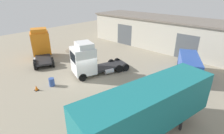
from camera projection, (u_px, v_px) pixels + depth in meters
The scene contains 9 objects.
ground_plane at pixel (86, 80), 19.85m from camera, with size 60.00×60.00×0.00m, color gray.
warehouse_building at pixel (162, 32), 30.68m from camera, with size 26.28×7.61×5.10m.
tractor_unit_white at pixel (88, 60), 20.24m from camera, with size 4.67×7.18×4.07m.
container_trailer_grey at pixel (148, 108), 10.91m from camera, with size 4.62×10.12×4.09m.
tractor_unit_orange at pixel (41, 45), 25.46m from camera, with size 6.84×4.98×4.35m.
delivery_van_blue at pixel (189, 65), 20.25m from camera, with size 4.32×6.08×2.46m.
gravel_pile at pixel (76, 47), 29.32m from camera, with size 3.72×3.72×1.01m.
oil_drum at pixel (52, 82), 18.47m from camera, with size 0.58×0.58×0.88m.
traffic_cone at pixel (36, 88), 17.70m from camera, with size 0.40×0.40×0.55m.
Camera 1 is at (13.96, -11.02, 9.41)m, focal length 28.00 mm.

